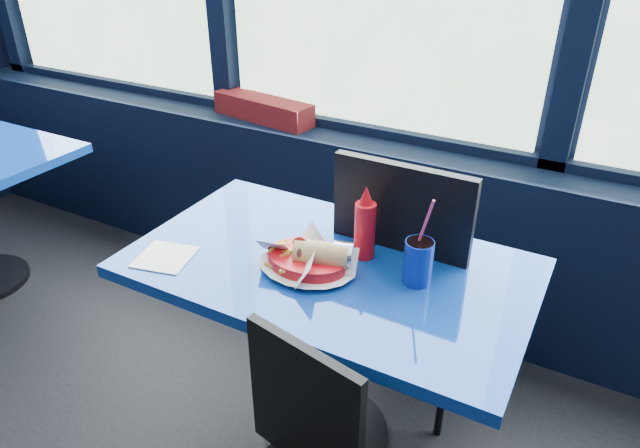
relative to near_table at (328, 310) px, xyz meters
The scene contains 8 objects.
window_sill 0.94m from the near_table, 109.03° to the left, with size 5.00×0.26×0.80m, color black.
near_table is the anchor object (origin of this frame).
chair_near_back 0.35m from the near_table, 63.75° to the left, with size 0.47×0.47×1.03m.
planter_box 1.23m from the near_table, 132.93° to the left, with size 0.52×0.13×0.10m, color maroon.
food_basket 0.23m from the near_table, 119.29° to the right, with size 0.28×0.28×0.10m.
ketchup_bottle 0.31m from the near_table, 47.13° to the left, with size 0.06×0.06×0.24m.
soda_cup 0.37m from the near_table, ahead, with size 0.08×0.08×0.28m.
napkin 0.53m from the near_table, 154.20° to the right, with size 0.16×0.16×0.00m, color white.
Camera 1 is at (0.97, 0.72, 1.69)m, focal length 32.00 mm.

